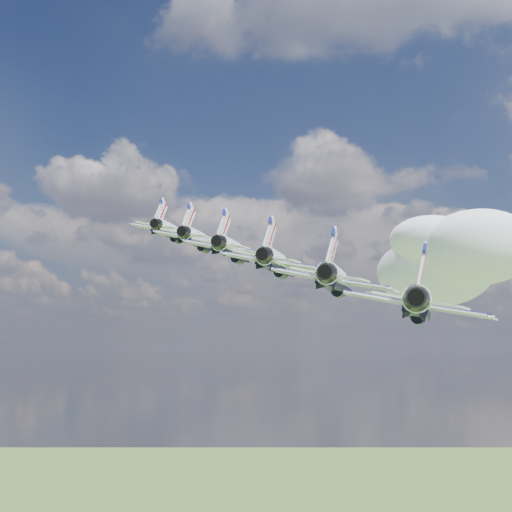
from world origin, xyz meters
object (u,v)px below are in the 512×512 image
(jet_4, at_px, (338,280))
(jet_5, at_px, (419,304))
(jet_2, at_px, (235,250))
(jet_3, at_px, (279,263))
(jet_1, at_px, (201,240))
(jet_0, at_px, (174,232))

(jet_4, bearing_deg, jet_5, -49.88)
(jet_2, distance_m, jet_3, 11.71)
(jet_4, bearing_deg, jet_1, 130.12)
(jet_2, bearing_deg, jet_0, 130.12)
(jet_1, xyz_separation_m, jet_2, (7.93, -8.15, -2.78))
(jet_1, height_order, jet_4, jet_1)
(jet_5, bearing_deg, jet_4, 130.12)
(jet_5, bearing_deg, jet_2, 130.12)
(jet_3, bearing_deg, jet_2, 130.12)
(jet_4, bearing_deg, jet_3, 130.12)
(jet_1, distance_m, jet_5, 46.83)
(jet_0, height_order, jet_2, jet_0)
(jet_0, height_order, jet_1, jet_0)
(jet_1, relative_size, jet_2, 1.00)
(jet_0, bearing_deg, jet_2, -49.88)
(jet_3, bearing_deg, jet_4, -49.88)
(jet_0, bearing_deg, jet_1, -49.88)
(jet_0, relative_size, jet_1, 1.00)
(jet_4, bearing_deg, jet_0, 130.12)
(jet_2, xyz_separation_m, jet_4, (15.86, -16.30, -5.56))
(jet_3, relative_size, jet_5, 1.00)
(jet_1, relative_size, jet_5, 1.00)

